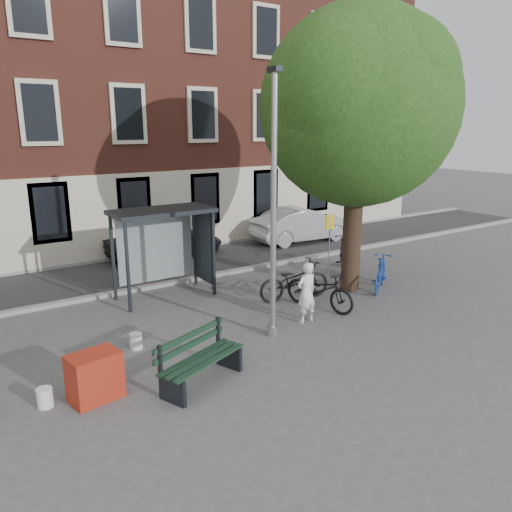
{
  "coord_description": "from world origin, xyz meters",
  "views": [
    {
      "loc": [
        -6.54,
        -9.05,
        4.9
      ],
      "look_at": [
        0.89,
        2.05,
        1.4
      ],
      "focal_mm": 35.0,
      "sensor_mm": 36.0,
      "label": 1
    }
  ],
  "objects": [
    {
      "name": "notice_sign",
      "position": [
        4.28,
        2.8,
        1.58
      ],
      "size": [
        0.37,
        0.06,
        2.12
      ],
      "rotation": [
        0.0,
        0.0,
        0.07
      ],
      "color": "#9EA0A3",
      "rests_on": "ground"
    },
    {
      "name": "bus_shelter",
      "position": [
        -0.61,
        4.11,
        1.92
      ],
      "size": [
        2.85,
        1.45,
        2.62
      ],
      "color": "#1E2328",
      "rests_on": "ground"
    },
    {
      "name": "bike_a",
      "position": [
        2.0,
        1.71,
        0.57
      ],
      "size": [
        2.28,
        1.15,
        1.15
      ],
      "primitive_type": "imported",
      "rotation": [
        0.0,
        0.0,
        1.39
      ],
      "color": "black",
      "rests_on": "ground"
    },
    {
      "name": "road",
      "position": [
        0.0,
        7.0,
        0.01
      ],
      "size": [
        40.0,
        4.0,
        0.01
      ],
      "primitive_type": "cube",
      "color": "#28282B",
      "rests_on": "ground"
    },
    {
      "name": "bucket_a",
      "position": [
        -5.24,
        -0.3,
        0.18
      ],
      "size": [
        0.29,
        0.29,
        0.36
      ],
      "primitive_type": "cylinder",
      "rotation": [
        0.0,
        0.0,
        0.03
      ],
      "color": "white",
      "rests_on": "ground"
    },
    {
      "name": "bucket_c",
      "position": [
        -3.0,
        1.11,
        0.18
      ],
      "size": [
        0.32,
        0.32,
        0.36
      ],
      "primitive_type": "cylinder",
      "rotation": [
        0.0,
        0.0,
        -0.17
      ],
      "color": "white",
      "rests_on": "ground"
    },
    {
      "name": "bench",
      "position": [
        -2.52,
        -1.09,
        0.46
      ],
      "size": [
        2.03,
        1.27,
        1.0
      ],
      "rotation": [
        0.0,
        0.0,
        0.37
      ],
      "color": "#1E2328",
      "rests_on": "ground"
    },
    {
      "name": "bike_d",
      "position": [
        5.29,
        3.14,
        0.61
      ],
      "size": [
        1.69,
        1.97,
        1.22
      ],
      "primitive_type": "imported",
      "rotation": [
        0.0,
        0.0,
        2.49
      ],
      "color": "black",
      "rests_on": "ground"
    },
    {
      "name": "car_dark",
      "position": [
        0.89,
        8.4,
        0.63
      ],
      "size": [
        4.64,
        2.39,
        1.25
      ],
      "primitive_type": "imported",
      "rotation": [
        0.0,
        0.0,
        1.5
      ],
      "color": "black",
      "rests_on": "ground"
    },
    {
      "name": "bike_c",
      "position": [
        2.13,
        0.75,
        0.56
      ],
      "size": [
        1.31,
        2.26,
        1.12
      ],
      "primitive_type": "imported",
      "rotation": [
        0.0,
        0.0,
        0.28
      ],
      "color": "black",
      "rests_on": "ground"
    },
    {
      "name": "building_row",
      "position": [
        0.0,
        13.0,
        7.0
      ],
      "size": [
        30.0,
        8.0,
        14.0
      ],
      "primitive_type": "cube",
      "color": "brown",
      "rests_on": "ground"
    },
    {
      "name": "ground",
      "position": [
        0.0,
        0.0,
        0.0
      ],
      "size": [
        90.0,
        90.0,
        0.0
      ],
      "primitive_type": "plane",
      "color": "#4C4C4F",
      "rests_on": "ground"
    },
    {
      "name": "painter",
      "position": [
        1.2,
        0.2,
        0.79
      ],
      "size": [
        0.59,
        0.4,
        1.59
      ],
      "primitive_type": "imported",
      "rotation": [
        0.0,
        0.0,
        3.17
      ],
      "color": "white",
      "rests_on": "ground"
    },
    {
      "name": "curb_far",
      "position": [
        0.0,
        9.0,
        0.06
      ],
      "size": [
        40.0,
        0.25,
        0.12
      ],
      "primitive_type": "cube",
      "color": "gray",
      "rests_on": "ground"
    },
    {
      "name": "lamppost",
      "position": [
        0.0,
        0.0,
        2.78
      ],
      "size": [
        0.28,
        0.35,
        6.11
      ],
      "color": "#9EA0A3",
      "rests_on": "ground"
    },
    {
      "name": "bike_b",
      "position": [
        4.76,
        0.96,
        0.54
      ],
      "size": [
        1.79,
        1.44,
        1.09
      ],
      "primitive_type": "imported",
      "rotation": [
        0.0,
        0.0,
        2.16
      ],
      "color": "navy",
      "rests_on": "ground"
    },
    {
      "name": "red_stand",
      "position": [
        -4.39,
        -0.53,
        0.45
      ],
      "size": [
        0.99,
        0.74,
        0.9
      ],
      "primitive_type": "cube",
      "rotation": [
        0.0,
        0.0,
        0.17
      ],
      "color": "#A22715",
      "rests_on": "ground"
    },
    {
      "name": "tree_right",
      "position": [
        4.01,
        1.38,
        5.62
      ],
      "size": [
        5.76,
        5.6,
        8.2
      ],
      "color": "black",
      "rests_on": "ground"
    },
    {
      "name": "car_silver",
      "position": [
        6.95,
        7.47,
        0.74
      ],
      "size": [
        4.62,
        1.92,
        1.49
      ],
      "primitive_type": "imported",
      "rotation": [
        0.0,
        0.0,
        1.49
      ],
      "color": "#A8AAB0",
      "rests_on": "ground"
    },
    {
      "name": "curb_near",
      "position": [
        0.0,
        5.0,
        0.06
      ],
      "size": [
        40.0,
        0.25,
        0.12
      ],
      "primitive_type": "cube",
      "color": "gray",
      "rests_on": "ground"
    }
  ]
}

